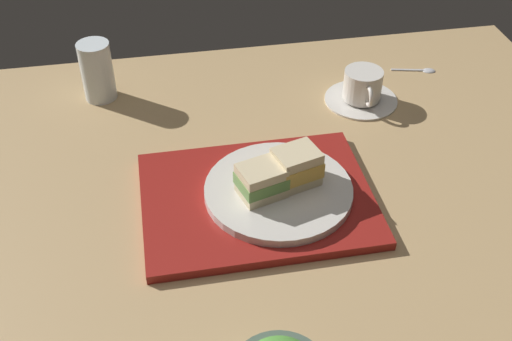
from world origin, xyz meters
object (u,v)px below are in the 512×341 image
Objects in this scene: sandwich_plate at (278,191)px; sandwich_far at (296,167)px; drinking_glass at (97,71)px; teaspoon at (423,69)px; coffee_cup at (362,89)px; sandwich_near at (261,181)px.

sandwich_far reaches higher than sandwich_plate.
drinking_glass is 1.26× the size of teaspoon.
sandwich_far is 0.89× the size of teaspoon.
drinking_glass is (-28.06, 36.36, 3.58)cm from sandwich_plate.
drinking_glass is (-31.04, 35.38, -0.12)cm from sandwich_far.
teaspoon is at bearing -1.79° from drinking_glass.
sandwich_far reaches higher than coffee_cup.
sandwich_plate is 2.84× the size of sandwich_near.
drinking_glass is (-50.13, 10.70, 3.10)cm from coffee_cup.
drinking_glass is at bearing 178.21° from teaspoon.
sandwich_near is 44.98cm from drinking_glass.
sandwich_plate is 2.85× the size of sandwich_far.
sandwich_plate is 2.53× the size of teaspoon.
teaspoon is (41.44, 35.26, -5.25)cm from sandwich_near.
sandwich_far is (2.98, 0.98, 3.70)cm from sandwich_plate.
sandwich_near is (-2.98, -0.98, 3.32)cm from sandwich_plate.
drinking_glass is (-25.08, 37.34, 0.26)cm from sandwich_near.
sandwich_near is 54.67cm from teaspoon.
sandwich_far is at bearing -127.73° from coffee_cup.
sandwich_far is 0.71× the size of drinking_glass.
sandwich_near is at bearing -161.77° from sandwich_far.
drinking_glass reaches higher than coffee_cup.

